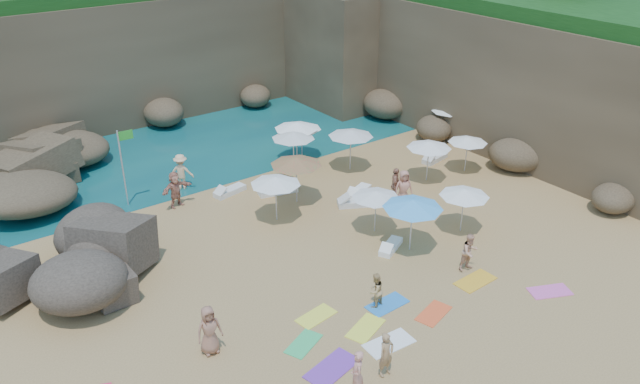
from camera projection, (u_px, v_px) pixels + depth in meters
ground at (324, 273)px, 25.99m from camera, size 120.00×120.00×0.00m
seawater at (90, 96)px, 47.63m from camera, size 120.00×120.00×0.00m
cliff_back at (133, 53)px, 43.31m from camera, size 44.00×8.00×8.00m
cliff_right at (486, 67)px, 40.08m from camera, size 8.00×30.00×8.00m
cliff_corner at (346, 38)px, 47.67m from camera, size 10.00×12.00×8.00m
rock_outcrop at (55, 286)px, 25.18m from camera, size 8.07×6.92×2.75m
flag_pole at (124, 158)px, 30.46m from camera, size 0.78×0.08×4.00m
parasol_0 at (296, 125)px, 35.52m from camera, size 2.54×2.54×2.41m
parasol_1 at (293, 135)px, 34.43m from camera, size 2.42×2.42×2.29m
parasol_2 at (302, 126)px, 36.06m from camera, size 2.30×2.30×2.18m
parasol_3 at (429, 145)px, 33.21m from camera, size 2.41×2.41×2.28m
parasol_4 at (449, 109)px, 39.06m from camera, size 2.19×2.19×2.07m
parasol_5 at (275, 181)px, 29.21m from camera, size 2.41×2.41×2.28m
parasol_6 at (296, 161)px, 30.84m from camera, size 2.60×2.60×2.46m
parasol_7 at (351, 133)px, 34.50m from camera, size 2.52×2.52×2.39m
parasol_8 at (468, 140)px, 34.42m from camera, size 2.17×2.17×2.05m
parasol_9 at (376, 194)px, 28.29m from camera, size 2.22×2.22×2.10m
parasol_10 at (413, 204)px, 26.66m from camera, size 2.63×2.63×2.49m
parasol_11 at (465, 193)px, 28.31m from camera, size 2.29×2.29×2.16m
lounger_0 at (230, 191)px, 32.61m from camera, size 1.88×0.94×0.28m
lounger_1 at (278, 190)px, 32.68m from camera, size 2.16×1.15×0.32m
lounger_2 at (435, 158)px, 36.49m from camera, size 1.95×0.99×0.29m
lounger_3 at (359, 192)px, 32.52m from camera, size 1.89×1.23×0.28m
lounger_4 at (357, 203)px, 31.39m from camera, size 2.06×1.51×0.31m
lounger_5 at (391, 247)px, 27.65m from camera, size 1.69×1.21×0.25m
towel_2 at (434, 313)px, 23.55m from camera, size 1.73×1.18×0.03m
towel_3 at (304, 344)px, 22.00m from camera, size 1.68×1.29×0.03m
towel_4 at (316, 316)px, 23.39m from camera, size 1.65×0.99×0.03m
towel_6 at (332, 368)px, 20.87m from camera, size 2.11×1.37×0.03m
towel_8 at (387, 304)px, 24.05m from camera, size 1.69×0.88×0.03m
towel_9 at (550, 291)px, 24.82m from camera, size 1.84×1.43×0.03m
towel_10 at (475, 281)px, 25.47m from camera, size 1.81×0.95×0.03m
towel_12 at (365, 328)px, 22.76m from camera, size 1.84×1.36×0.03m
towel_13 at (389, 343)px, 22.01m from camera, size 1.86×1.01×0.03m
person_stand_1 at (375, 290)px, 23.66m from camera, size 0.79×0.67×1.45m
person_stand_2 at (181, 172)px, 32.79m from camera, size 1.32×1.17×1.95m
person_stand_3 at (395, 185)px, 31.44m from camera, size 1.07×1.10×1.85m
person_stand_4 at (403, 189)px, 30.98m from camera, size 1.07×0.82×1.94m
person_stand_5 at (175, 189)px, 30.99m from camera, size 1.81×0.86×1.88m
person_stand_6 at (357, 374)px, 19.43m from camera, size 0.66×0.74×1.71m
person_lie_2 at (211, 346)px, 21.52m from camera, size 1.05×1.91×0.49m
person_lie_4 at (385, 370)px, 20.55m from camera, size 0.68×1.65×0.39m
person_lie_5 at (468, 263)px, 26.11m from camera, size 1.01×1.74×0.62m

